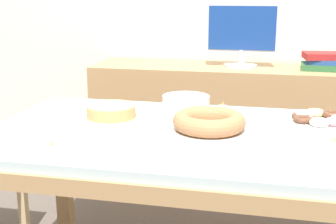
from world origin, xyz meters
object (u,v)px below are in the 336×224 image
object	(u,v)px
pastry_platter	(317,120)
tealight_right_edge	(52,147)
cake_golden_bundt	(209,123)
tealight_centre	(334,143)
cake_chocolate_round	(111,113)
plate_stack	(186,105)
computer_monitor	(242,36)
book_stack	(322,61)
tealight_near_cakes	(223,107)

from	to	relation	value
pastry_platter	tealight_right_edge	distance (m)	1.07
cake_golden_bundt	tealight_centre	bearing A→B (deg)	-7.84
cake_golden_bundt	tealight_centre	world-z (taller)	cake_golden_bundt
cake_chocolate_round	plate_stack	bearing A→B (deg)	30.74
pastry_platter	plate_stack	world-z (taller)	plate_stack
computer_monitor	pastry_platter	distance (m)	1.02
cake_golden_bundt	pastry_platter	xyz separation A→B (m)	(0.42, 0.23, -0.03)
computer_monitor	pastry_platter	xyz separation A→B (m)	(0.38, -0.92, -0.25)
cake_chocolate_round	pastry_platter	distance (m)	0.86
book_stack	cake_golden_bundt	bearing A→B (deg)	-114.22
computer_monitor	tealight_centre	world-z (taller)	computer_monitor
tealight_right_edge	computer_monitor	bearing A→B (deg)	69.48
cake_chocolate_round	plate_stack	size ratio (longest dim) A/B	1.30
book_stack	pastry_platter	distance (m)	0.93
pastry_platter	tealight_right_edge	size ratio (longest dim) A/B	8.68
tealight_near_cakes	tealight_centre	world-z (taller)	same
plate_stack	tealight_centre	xyz separation A→B (m)	(0.59, -0.33, -0.03)
tealight_near_cakes	tealight_centre	distance (m)	0.63
tealight_right_edge	book_stack	bearing A→B (deg)	55.07
plate_stack	tealight_near_cakes	distance (m)	0.19
computer_monitor	tealight_centre	distance (m)	1.30
cake_golden_bundt	tealight_near_cakes	xyz separation A→B (m)	(0.01, 0.38, -0.03)
tealight_right_edge	plate_stack	bearing A→B (deg)	58.05
cake_golden_bundt	tealight_centre	xyz separation A→B (m)	(0.45, -0.06, -0.03)
plate_stack	tealight_centre	bearing A→B (deg)	-29.31
cake_golden_bundt	computer_monitor	bearing A→B (deg)	87.88
book_stack	cake_chocolate_round	world-z (taller)	book_stack
pastry_platter	plate_stack	size ratio (longest dim) A/B	1.65
tealight_near_cakes	plate_stack	bearing A→B (deg)	-143.42
computer_monitor	cake_golden_bundt	world-z (taller)	computer_monitor
cake_chocolate_round	tealight_near_cakes	distance (m)	0.53
tealight_centre	tealight_right_edge	distance (m)	0.99
cake_golden_bundt	tealight_near_cakes	bearing A→B (deg)	87.93
computer_monitor	cake_golden_bundt	size ratio (longest dim) A/B	1.41
cake_chocolate_round	book_stack	bearing A→B (deg)	47.96
computer_monitor	plate_stack	size ratio (longest dim) A/B	2.02
book_stack	tealight_centre	bearing A→B (deg)	-92.97
book_stack	tealight_near_cakes	xyz separation A→B (m)	(-0.50, -0.76, -0.12)
cake_golden_bundt	tealight_right_edge	distance (m)	0.59
pastry_platter	computer_monitor	bearing A→B (deg)	112.47
plate_stack	tealight_right_edge	xyz separation A→B (m)	(-0.36, -0.58, -0.03)
cake_golden_bundt	tealight_near_cakes	size ratio (longest dim) A/B	7.53
computer_monitor	tealight_right_edge	size ratio (longest dim) A/B	10.60
cake_chocolate_round	tealight_centre	bearing A→B (deg)	-10.29
computer_monitor	book_stack	world-z (taller)	computer_monitor
cake_chocolate_round	plate_stack	world-z (taller)	plate_stack
computer_monitor	cake_chocolate_round	size ratio (longest dim) A/B	1.55
computer_monitor	tealight_near_cakes	bearing A→B (deg)	-92.14
tealight_centre	tealight_right_edge	world-z (taller)	same
book_stack	plate_stack	bearing A→B (deg)	-126.80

